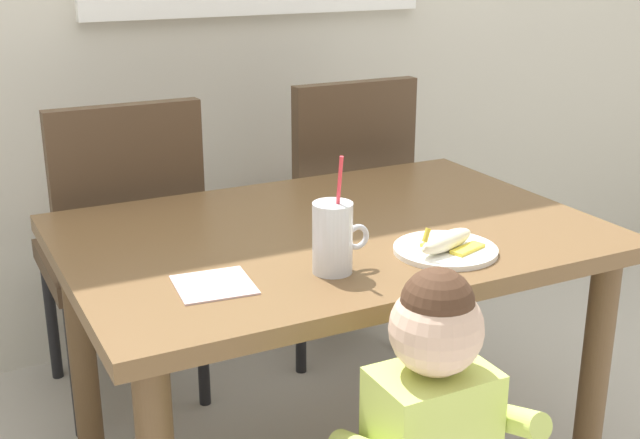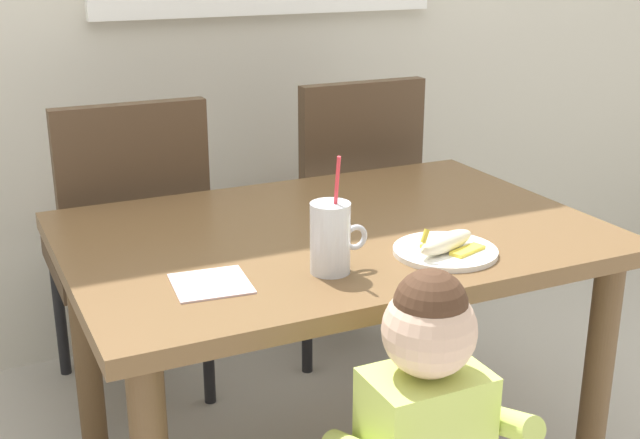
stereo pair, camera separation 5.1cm
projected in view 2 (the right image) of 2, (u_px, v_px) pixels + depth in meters
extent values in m
cube|color=brown|center=(333.00, 236.00, 1.98)|extent=(1.26, 0.86, 0.04)
cylinder|color=brown|center=(597.00, 386.00, 2.02)|extent=(0.07, 0.07, 0.68)
cylinder|color=brown|center=(87.00, 354.00, 2.18)|extent=(0.07, 0.07, 0.68)
cylinder|color=brown|center=(439.00, 284.00, 2.62)|extent=(0.07, 0.07, 0.68)
cube|color=#4C3826|center=(126.00, 257.00, 2.54)|extent=(0.44, 0.44, 0.06)
cube|color=#4C3826|center=(135.00, 190.00, 2.28)|extent=(0.42, 0.05, 0.48)
cylinder|color=black|center=(173.00, 295.00, 2.85)|extent=(0.04, 0.04, 0.42)
cylinder|color=black|center=(60.00, 316.00, 2.70)|extent=(0.04, 0.04, 0.42)
cylinder|color=black|center=(208.00, 341.00, 2.53)|extent=(0.04, 0.04, 0.42)
cylinder|color=black|center=(81.00, 367.00, 2.37)|extent=(0.04, 0.04, 0.42)
cube|color=#4C3826|center=(334.00, 220.00, 2.87)|extent=(0.44, 0.44, 0.06)
cube|color=#4C3826|center=(362.00, 158.00, 2.62)|extent=(0.42, 0.05, 0.48)
cylinder|color=black|center=(356.00, 258.00, 3.19)|extent=(0.04, 0.04, 0.42)
cylinder|color=black|center=(264.00, 274.00, 3.04)|extent=(0.04, 0.04, 0.42)
cylinder|color=black|center=(407.00, 294.00, 2.87)|extent=(0.04, 0.04, 0.42)
cylinder|color=black|center=(307.00, 314.00, 2.71)|extent=(0.04, 0.04, 0.42)
sphere|color=beige|center=(429.00, 330.00, 1.45)|extent=(0.17, 0.17, 0.17)
sphere|color=#472D1E|center=(430.00, 306.00, 1.43)|extent=(0.13, 0.13, 0.13)
cylinder|color=#C6DB66|center=(494.00, 419.00, 1.55)|extent=(0.05, 0.24, 0.13)
cylinder|color=silver|center=(330.00, 238.00, 1.70)|extent=(0.08, 0.08, 0.15)
cylinder|color=#B2D184|center=(330.00, 252.00, 1.71)|extent=(0.07, 0.07, 0.08)
torus|color=silver|center=(355.00, 237.00, 1.72)|extent=(0.06, 0.01, 0.06)
cylinder|color=#E5333F|center=(335.00, 207.00, 1.67)|extent=(0.01, 0.04, 0.22)
cylinder|color=white|center=(445.00, 251.00, 1.82)|extent=(0.23, 0.23, 0.01)
ellipsoid|color=#F4EAC6|center=(446.00, 242.00, 1.79)|extent=(0.18, 0.10, 0.04)
cube|color=yellow|center=(467.00, 250.00, 1.79)|extent=(0.10, 0.06, 0.01)
cube|color=yellow|center=(438.00, 243.00, 1.84)|extent=(0.10, 0.06, 0.01)
cylinder|color=yellow|center=(425.00, 236.00, 1.73)|extent=(0.03, 0.02, 0.03)
cube|color=silver|center=(211.00, 284.00, 1.66)|extent=(0.16, 0.16, 0.00)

